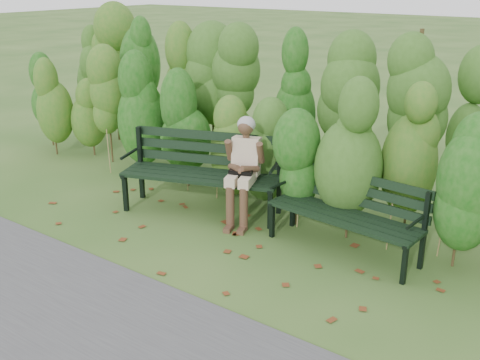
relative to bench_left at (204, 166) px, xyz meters
The scene contains 7 objects.
ground 1.38m from the bench_left, 41.91° to the right, with size 80.00×80.00×0.00m, color #315B1F.
footpath 3.22m from the bench_left, 73.07° to the right, with size 60.00×2.50×0.01m, color #474749.
hedge_band 1.53m from the bench_left, 48.30° to the left, with size 11.04×1.67×2.42m.
leaf_litter 1.38m from the bench_left, 64.07° to the right, with size 5.84×2.13×0.01m.
bench_left is the anchor object (origin of this frame).
bench_right 2.05m from the bench_left, ahead, with size 1.79×0.72×0.87m.
seated_woman 0.65m from the bench_left, ahead, with size 0.55×0.77×1.33m.
Camera 1 is at (3.50, -4.53, 2.96)m, focal length 42.00 mm.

